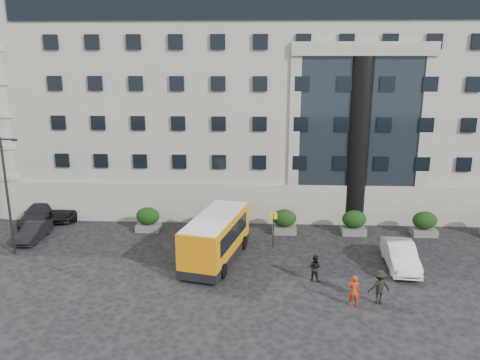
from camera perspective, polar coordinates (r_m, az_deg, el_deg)
The scene contains 20 objects.
ground at distance 29.03m, azimuth -6.89°, elevation -11.72°, with size 120.00×120.00×0.00m, color black.
civic_building at distance 47.80m, azimuth 4.41°, elevation 9.97°, with size 44.00×24.00×18.00m, color gray.
entrance_column at distance 37.22m, azimuth 14.13°, elevation 4.39°, with size 1.80×1.80×13.00m, color black.
apartment_far at distance 71.08m, azimuth -24.27°, elevation 11.88°, with size 13.00×13.00×22.00m, color #7B5F48.
hedge_a at distance 36.51m, azimuth -11.15°, elevation -4.69°, with size 1.80×1.26×1.84m.
hedge_b at distance 35.64m, azimuth -2.98°, elevation -4.90°, with size 1.80×1.26×1.84m.
hedge_c at distance 35.52m, azimuth 5.43°, elevation -5.02°, with size 1.80×1.26×1.84m.
hedge_d at distance 36.16m, azimuth 13.72°, elevation -5.03°, with size 1.80×1.26×1.84m.
hedge_e at distance 37.51m, azimuth 21.57°, elevation -4.94°, with size 1.80×1.26×1.84m.
street_lamp at distance 34.14m, azimuth -26.44°, elevation -1.29°, with size 1.16×0.18×8.00m.
bus_stop_sign at distance 32.59m, azimuth 4.10°, elevation -5.33°, with size 0.50×0.08×2.52m.
minibus at distance 30.51m, azimuth -2.95°, elevation -6.85°, with size 4.13×7.65×3.03m.
red_truck at distance 44.36m, azimuth -19.95°, elevation -1.15°, with size 3.02×5.51×2.83m.
parked_car_b at distance 37.30m, azimuth -23.86°, elevation -5.78°, with size 1.32×3.79×1.25m, color black.
parked_car_c at distance 41.03m, azimuth -23.24°, elevation -3.75°, with size 2.07×5.10×1.48m, color black.
parked_car_d at distance 41.52m, azimuth -20.32°, elevation -3.34°, with size 2.25×4.87×1.35m, color black.
white_taxi at distance 31.48m, azimuth 18.97°, elevation -8.69°, with size 1.68×4.81×1.58m, color silver.
pedestrian_a at distance 26.20m, azimuth 13.69°, elevation -12.98°, with size 0.63×0.41×1.73m, color #A93110.
pedestrian_b at distance 28.50m, azimuth 9.09°, elevation -10.51°, with size 0.79×0.61×1.62m, color black.
pedestrian_c at distance 26.77m, azimuth 16.60°, elevation -12.35°, with size 1.24×0.71×1.91m, color black.
Camera 1 is at (4.62, -25.63, 12.81)m, focal length 35.00 mm.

